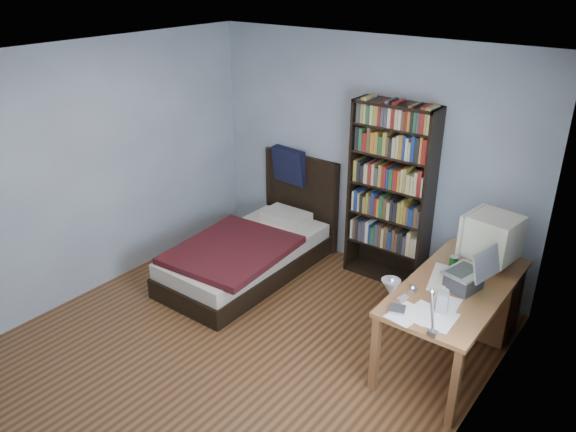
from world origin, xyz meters
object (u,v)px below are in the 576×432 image
at_px(laptop, 466,277).
at_px(soda_can, 453,264).
at_px(keyboard, 442,278).
at_px(bookshelf, 390,195).
at_px(desk_lamp, 398,292).
at_px(bed, 251,250).
at_px(speaker, 442,303).
at_px(crt_monitor, 491,237).
at_px(desk, 472,294).

bearing_deg(laptop, soda_can, 130.47).
relative_size(keyboard, soda_can, 3.37).
bearing_deg(bookshelf, keyboard, -42.87).
relative_size(laptop, desk_lamp, 0.64).
bearing_deg(bed, keyboard, -2.66).
height_order(desk_lamp, speaker, desk_lamp).
bearing_deg(keyboard, desk_lamp, -97.09).
bearing_deg(keyboard, laptop, -20.36).
distance_m(crt_monitor, keyboard, 0.59).
bearing_deg(desk_lamp, laptop, 86.33).
bearing_deg(bookshelf, laptop, -38.12).
bearing_deg(desk, bookshelf, 157.63).
bearing_deg(keyboard, soda_can, 73.45).
xyz_separation_m(crt_monitor, bed, (-2.39, -0.39, -0.74)).
xyz_separation_m(keyboard, bed, (-2.19, 0.10, -0.49)).
distance_m(laptop, keyboard, 0.23).
bearing_deg(speaker, desk, 78.78).
bearing_deg(laptop, crt_monitor, 90.74).
relative_size(desk, bed, 0.77).
relative_size(laptop, bed, 0.19).
bearing_deg(crt_monitor, desk_lamp, -92.27).
height_order(keyboard, bed, bed).
bearing_deg(crt_monitor, keyboard, -112.08).
height_order(desk, laptop, laptop).
distance_m(keyboard, speaker, 0.48).
bearing_deg(crt_monitor, bookshelf, 160.84).
xyz_separation_m(desk, crt_monitor, (0.07, 0.05, 0.58)).
xyz_separation_m(desk_lamp, bed, (-2.32, 1.23, -0.97)).
xyz_separation_m(crt_monitor, soda_can, (-0.19, -0.29, -0.20)).
distance_m(desk_lamp, soda_can, 1.41).
bearing_deg(desk, desk_lamp, -89.93).
distance_m(desk_lamp, keyboard, 1.24).
height_order(desk_lamp, bed, desk_lamp).
xyz_separation_m(desk_lamp, keyboard, (-0.14, 1.13, -0.49)).
distance_m(desk_lamp, bed, 2.80).
relative_size(crt_monitor, bookshelf, 0.25).
relative_size(crt_monitor, desk_lamp, 0.76).
bearing_deg(speaker, desk_lamp, -108.60).
xyz_separation_m(crt_monitor, laptop, (0.01, -0.52, -0.15)).
relative_size(speaker, soda_can, 1.25).
height_order(desk, bed, bed).
relative_size(desk, desk_lamp, 2.53).
distance_m(keyboard, soda_can, 0.21).
xyz_separation_m(laptop, keyboard, (-0.21, 0.02, -0.10)).
xyz_separation_m(keyboard, speaker, (0.19, -0.44, 0.07)).
relative_size(desk_lamp, keyboard, 1.42).
bearing_deg(speaker, soda_can, 90.70).
xyz_separation_m(laptop, bed, (-2.39, 0.12, -0.58)).
height_order(laptop, keyboard, laptop).
distance_m(laptop, desk_lamp, 1.17).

